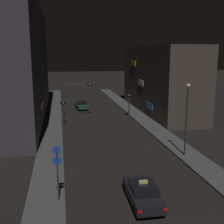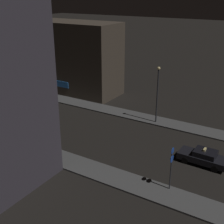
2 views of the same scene
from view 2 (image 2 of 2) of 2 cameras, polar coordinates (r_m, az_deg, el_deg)
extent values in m
cube|color=#4C4C4C|center=(47.39, -12.22, 2.98)|extent=(2.54, 67.66, 0.16)
cube|color=#473D33|center=(51.09, -11.69, 10.55)|extent=(6.30, 24.50, 10.77)
cube|color=#337FE5|center=(46.40, -9.56, 5.18)|extent=(0.08, 2.80, 0.90)
cube|color=white|center=(48.95, -14.20, 9.34)|extent=(0.08, 2.80, 0.90)
cube|color=yellow|center=(52.01, -18.43, 13.00)|extent=(0.08, 2.80, 0.90)
cube|color=black|center=(29.59, 16.61, -8.25)|extent=(1.91, 4.44, 0.60)
cube|color=black|center=(29.28, 17.10, -7.40)|extent=(1.63, 2.02, 0.50)
cylinder|color=black|center=(29.39, 13.52, -8.80)|extent=(0.24, 0.65, 0.64)
cylinder|color=black|center=(30.73, 14.57, -7.47)|extent=(0.24, 0.65, 0.64)
cylinder|color=black|center=(28.80, 18.68, -10.10)|extent=(0.24, 0.65, 0.64)
cylinder|color=black|center=(30.16, 19.49, -8.67)|extent=(0.24, 0.65, 0.64)
cube|color=#F4E08C|center=(29.14, 16.99, -6.76)|extent=(0.56, 0.19, 0.20)
sphere|color=yellow|center=(41.47, -20.24, 6.62)|extent=(0.20, 0.20, 0.20)
sphere|color=#0C3319|center=(41.62, -19.97, 6.70)|extent=(0.20, 0.20, 0.20)
sphere|color=#0C3319|center=(36.46, -20.23, 1.40)|extent=(0.20, 0.20, 0.20)
cylinder|color=#2D2D33|center=(45.69, -13.48, 4.45)|extent=(0.16, 0.16, 3.61)
cube|color=black|center=(45.27, -13.66, 6.33)|extent=(0.80, 0.28, 0.32)
sphere|color=#3F0C0C|center=(44.98, -13.72, 6.22)|extent=(0.20, 0.20, 0.20)
sphere|color=yellow|center=(45.15, -13.50, 6.30)|extent=(0.20, 0.20, 0.20)
sphere|color=#0C3319|center=(45.32, -13.28, 6.38)|extent=(0.20, 0.20, 0.20)
cylinder|color=#2D2D33|center=(24.67, 10.97, -10.51)|extent=(0.10, 0.10, 3.61)
cylinder|color=blue|center=(23.83, 11.30, -7.16)|extent=(0.53, 0.03, 0.53)
cylinder|color=blue|center=(24.18, 11.18, -8.62)|extent=(0.60, 0.03, 0.60)
cylinder|color=#2D2D33|center=(36.18, 8.46, 2.84)|extent=(0.16, 0.16, 6.42)
sphere|color=#F4D88C|center=(35.24, 8.77, 8.09)|extent=(0.39, 0.39, 0.39)
camera|label=1|loc=(23.45, 56.77, -1.70)|focal=45.15mm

